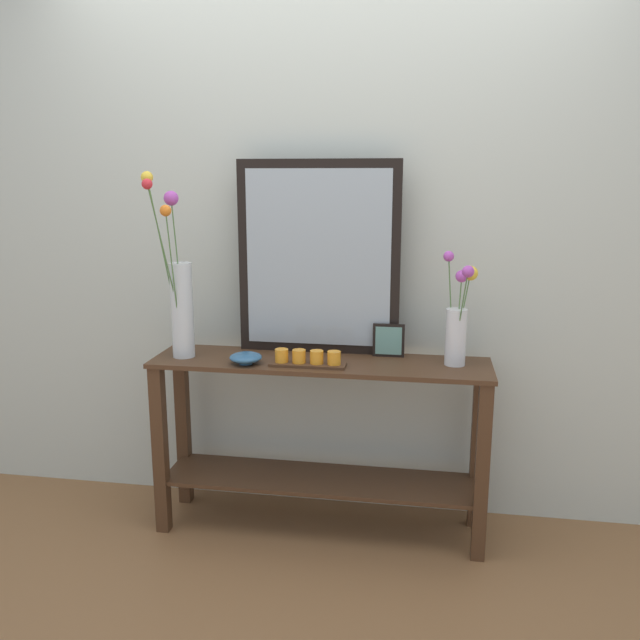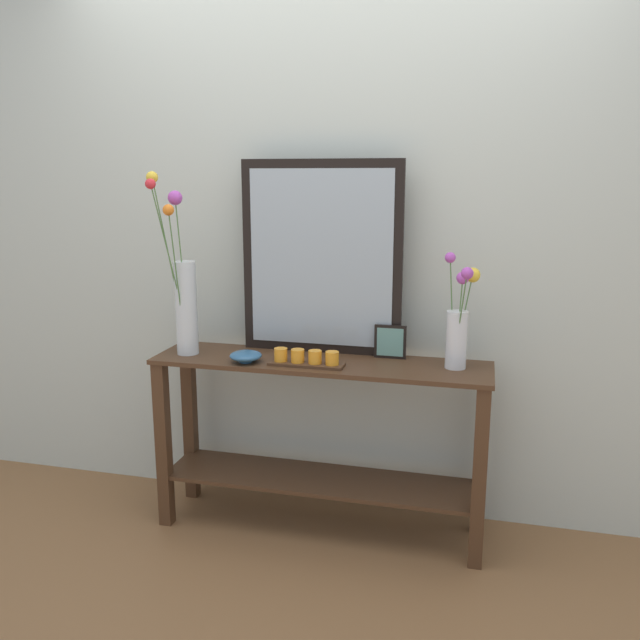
{
  "view_description": "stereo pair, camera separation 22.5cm",
  "coord_description": "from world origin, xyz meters",
  "px_view_note": "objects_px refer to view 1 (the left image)",
  "views": [
    {
      "loc": [
        0.44,
        -2.66,
        1.56
      ],
      "look_at": [
        0.0,
        0.0,
        0.96
      ],
      "focal_mm": 36.78,
      "sensor_mm": 36.0,
      "label": 1
    },
    {
      "loc": [
        0.66,
        -2.62,
        1.56
      ],
      "look_at": [
        0.0,
        0.0,
        0.96
      ],
      "focal_mm": 36.78,
      "sensor_mm": 36.0,
      "label": 2
    }
  ],
  "objects_px": {
    "tall_vase_left": "(180,296)",
    "candle_tray": "(308,359)",
    "vase_right": "(458,322)",
    "decorative_bowl": "(246,357)",
    "picture_frame_small": "(389,340)",
    "mirror_leaning": "(318,258)",
    "console_table": "(320,426)"
  },
  "relations": [
    {
      "from": "vase_right",
      "to": "console_table",
      "type": "bearing_deg",
      "value": -176.24
    },
    {
      "from": "tall_vase_left",
      "to": "candle_tray",
      "type": "xyz_separation_m",
      "value": [
        0.57,
        -0.05,
        -0.24
      ]
    },
    {
      "from": "candle_tray",
      "to": "vase_right",
      "type": "bearing_deg",
      "value": 11.25
    },
    {
      "from": "mirror_leaning",
      "to": "picture_frame_small",
      "type": "relative_size",
      "value": 5.78
    },
    {
      "from": "vase_right",
      "to": "picture_frame_small",
      "type": "relative_size",
      "value": 3.22
    },
    {
      "from": "console_table",
      "to": "picture_frame_small",
      "type": "height_order",
      "value": "picture_frame_small"
    },
    {
      "from": "vase_right",
      "to": "candle_tray",
      "type": "xyz_separation_m",
      "value": [
        -0.61,
        -0.12,
        -0.16
      ]
    },
    {
      "from": "tall_vase_left",
      "to": "picture_frame_small",
      "type": "height_order",
      "value": "tall_vase_left"
    },
    {
      "from": "vase_right",
      "to": "picture_frame_small",
      "type": "distance_m",
      "value": 0.32
    },
    {
      "from": "console_table",
      "to": "tall_vase_left",
      "type": "distance_m",
      "value": 0.83
    },
    {
      "from": "console_table",
      "to": "decorative_bowl",
      "type": "bearing_deg",
      "value": -161.89
    },
    {
      "from": "vase_right",
      "to": "mirror_leaning",
      "type": "bearing_deg",
      "value": 169.96
    },
    {
      "from": "decorative_bowl",
      "to": "candle_tray",
      "type": "bearing_deg",
      "value": 3.15
    },
    {
      "from": "mirror_leaning",
      "to": "candle_tray",
      "type": "bearing_deg",
      "value": -91.67
    },
    {
      "from": "mirror_leaning",
      "to": "candle_tray",
      "type": "relative_size",
      "value": 2.66
    },
    {
      "from": "tall_vase_left",
      "to": "decorative_bowl",
      "type": "distance_m",
      "value": 0.39
    },
    {
      "from": "picture_frame_small",
      "to": "mirror_leaning",
      "type": "bearing_deg",
      "value": 174.33
    },
    {
      "from": "candle_tray",
      "to": "decorative_bowl",
      "type": "bearing_deg",
      "value": -176.85
    },
    {
      "from": "console_table",
      "to": "vase_right",
      "type": "xyz_separation_m",
      "value": [
        0.57,
        0.04,
        0.48
      ]
    },
    {
      "from": "console_table",
      "to": "candle_tray",
      "type": "xyz_separation_m",
      "value": [
        -0.04,
        -0.08,
        0.33
      ]
    },
    {
      "from": "vase_right",
      "to": "decorative_bowl",
      "type": "distance_m",
      "value": 0.9
    },
    {
      "from": "vase_right",
      "to": "tall_vase_left",
      "type": "bearing_deg",
      "value": -176.31
    },
    {
      "from": "console_table",
      "to": "candle_tray",
      "type": "distance_m",
      "value": 0.34
    },
    {
      "from": "console_table",
      "to": "tall_vase_left",
      "type": "relative_size",
      "value": 1.83
    },
    {
      "from": "candle_tray",
      "to": "decorative_bowl",
      "type": "distance_m",
      "value": 0.26
    },
    {
      "from": "mirror_leaning",
      "to": "decorative_bowl",
      "type": "xyz_separation_m",
      "value": [
        -0.27,
        -0.24,
        -0.4
      ]
    },
    {
      "from": "vase_right",
      "to": "picture_frame_small",
      "type": "xyz_separation_m",
      "value": [
        -0.29,
        0.08,
        -0.11
      ]
    },
    {
      "from": "tall_vase_left",
      "to": "picture_frame_small",
      "type": "distance_m",
      "value": 0.92
    },
    {
      "from": "mirror_leaning",
      "to": "decorative_bowl",
      "type": "bearing_deg",
      "value": -137.95
    },
    {
      "from": "tall_vase_left",
      "to": "vase_right",
      "type": "bearing_deg",
      "value": 3.69
    },
    {
      "from": "console_table",
      "to": "picture_frame_small",
      "type": "distance_m",
      "value": 0.48
    },
    {
      "from": "tall_vase_left",
      "to": "decorative_bowl",
      "type": "bearing_deg",
      "value": -11.13
    }
  ]
}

